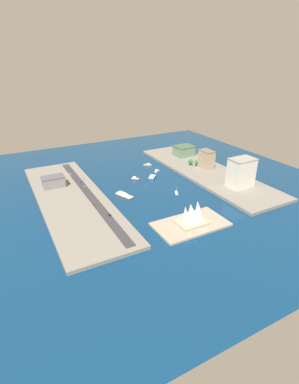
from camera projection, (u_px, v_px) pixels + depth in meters
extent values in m
plane|color=navy|center=(146.00, 185.00, 362.10)|extent=(440.00, 440.00, 0.00)
cube|color=gray|center=(205.00, 171.00, 400.81)|extent=(70.00, 240.00, 3.44)
cube|color=gray|center=(72.00, 200.00, 321.94)|extent=(70.00, 240.00, 3.44)
cube|color=#A89E89|center=(191.00, 224.00, 275.92)|extent=(70.11, 39.63, 2.00)
cube|color=#38383D|center=(89.00, 194.00, 329.67)|extent=(9.35, 228.00, 0.15)
cube|color=blue|center=(152.00, 177.00, 383.11)|extent=(14.87, 15.29, 1.96)
cone|color=blue|center=(153.00, 175.00, 389.75)|extent=(2.49, 2.49, 1.76)
cube|color=white|center=(152.00, 176.00, 380.93)|extent=(7.57, 7.63, 2.51)
cube|color=beige|center=(152.00, 177.00, 382.67)|extent=(14.28, 14.68, 0.10)
cube|color=orange|center=(148.00, 165.00, 427.22)|extent=(11.38, 9.15, 1.38)
cone|color=orange|center=(144.00, 165.00, 427.80)|extent=(1.73, 1.73, 1.24)
cube|color=white|center=(148.00, 164.00, 426.43)|extent=(4.87, 4.23, 1.92)
cube|color=beige|center=(148.00, 164.00, 426.90)|extent=(10.93, 8.78, 0.10)
cube|color=brown|center=(124.00, 196.00, 333.30)|extent=(16.54, 24.81, 1.41)
cone|color=brown|center=(132.00, 199.00, 326.32)|extent=(1.65, 1.65, 1.27)
cube|color=white|center=(122.00, 193.00, 334.81)|extent=(10.31, 13.53, 1.75)
cube|color=beige|center=(124.00, 195.00, 332.98)|extent=(15.88, 23.82, 0.10)
cube|color=red|center=(135.00, 179.00, 378.23)|extent=(10.59, 9.94, 1.52)
cone|color=red|center=(139.00, 179.00, 377.24)|extent=(1.92, 1.92, 1.37)
cube|color=white|center=(134.00, 178.00, 377.59)|extent=(5.29, 5.19, 2.37)
cube|color=beige|center=(135.00, 178.00, 377.89)|extent=(10.17, 9.54, 0.10)
cube|color=white|center=(176.00, 193.00, 340.06)|extent=(6.50, 8.94, 1.13)
cone|color=white|center=(177.00, 195.00, 335.97)|extent=(1.36, 1.36, 1.02)
cube|color=white|center=(176.00, 192.00, 340.34)|extent=(3.92, 4.35, 1.30)
cube|color=beige|center=(176.00, 192.00, 339.80)|extent=(6.24, 8.58, 0.10)
cylinder|color=silver|center=(177.00, 190.00, 337.71)|extent=(0.24, 0.24, 8.16)
cube|color=#999EA3|center=(157.00, 171.00, 403.57)|extent=(10.26, 8.62, 1.41)
cone|color=#999EA3|center=(159.00, 170.00, 407.63)|extent=(1.75, 1.75, 1.27)
cube|color=white|center=(157.00, 170.00, 401.67)|extent=(4.47, 4.33, 2.47)
cube|color=beige|center=(157.00, 171.00, 403.25)|extent=(9.85, 8.28, 0.10)
cube|color=tan|center=(206.00, 160.00, 402.18)|extent=(14.03, 20.91, 24.84)
cube|color=#7C6B55|center=(207.00, 151.00, 396.74)|extent=(14.60, 21.74, 0.80)
cube|color=slate|center=(184.00, 151.00, 456.86)|extent=(28.15, 23.75, 14.39)
cube|color=#47624A|center=(184.00, 146.00, 453.64)|extent=(29.28, 24.70, 0.80)
cube|color=gray|center=(54.00, 182.00, 347.14)|extent=(25.17, 16.79, 12.18)
cube|color=#59595C|center=(53.00, 177.00, 344.39)|extent=(26.18, 17.46, 0.80)
cube|color=silver|center=(241.00, 173.00, 343.92)|extent=(28.63, 20.17, 34.06)
cube|color=#9D9992|center=(243.00, 159.00, 336.52)|extent=(29.77, 20.98, 0.80)
cylinder|color=black|center=(96.00, 206.00, 304.09)|extent=(0.28, 0.65, 0.64)
cylinder|color=black|center=(94.00, 206.00, 303.34)|extent=(0.28, 0.65, 0.64)
cylinder|color=black|center=(95.00, 204.00, 306.56)|extent=(0.28, 0.65, 0.64)
cylinder|color=black|center=(93.00, 205.00, 305.82)|extent=(0.28, 0.65, 0.64)
cube|color=red|center=(95.00, 205.00, 304.82)|extent=(2.01, 4.62, 0.85)
cube|color=#262D38|center=(94.00, 204.00, 304.71)|extent=(1.71, 2.61, 0.48)
cylinder|color=black|center=(83.00, 186.00, 350.92)|extent=(0.28, 0.65, 0.64)
cylinder|color=black|center=(85.00, 185.00, 351.60)|extent=(0.28, 0.65, 0.64)
cylinder|color=black|center=(84.00, 187.00, 348.07)|extent=(0.28, 0.65, 0.64)
cylinder|color=black|center=(85.00, 186.00, 348.75)|extent=(0.28, 0.65, 0.64)
cube|color=yellow|center=(84.00, 186.00, 349.72)|extent=(2.11, 5.06, 0.74)
cube|color=#262D38|center=(84.00, 185.00, 349.23)|extent=(1.79, 2.86, 0.61)
cylinder|color=black|center=(80.00, 182.00, 361.99)|extent=(0.28, 0.65, 0.64)
cylinder|color=black|center=(81.00, 181.00, 362.80)|extent=(0.28, 0.65, 0.64)
cylinder|color=black|center=(81.00, 183.00, 359.65)|extent=(0.28, 0.65, 0.64)
cylinder|color=black|center=(82.00, 182.00, 360.46)|extent=(0.28, 0.65, 0.64)
cube|color=blue|center=(81.00, 182.00, 361.10)|extent=(2.13, 4.37, 0.80)
cube|color=#262D38|center=(81.00, 181.00, 360.65)|extent=(1.82, 2.47, 0.54)
cylinder|color=black|center=(71.00, 174.00, 385.29)|extent=(0.26, 0.65, 0.64)
cylinder|color=black|center=(70.00, 174.00, 384.62)|extent=(0.26, 0.65, 0.64)
cylinder|color=black|center=(70.00, 173.00, 388.21)|extent=(0.26, 0.65, 0.64)
cylinder|color=black|center=(69.00, 173.00, 387.55)|extent=(0.26, 0.65, 0.64)
cube|color=white|center=(70.00, 174.00, 386.30)|extent=(1.93, 5.22, 0.76)
cube|color=#262D38|center=(70.00, 173.00, 386.25)|extent=(1.66, 2.93, 0.49)
cylinder|color=black|center=(108.00, 215.00, 286.93)|extent=(0.25, 0.64, 0.64)
cylinder|color=black|center=(110.00, 214.00, 287.60)|extent=(0.25, 0.64, 0.64)
cylinder|color=black|center=(110.00, 216.00, 284.35)|extent=(0.25, 0.64, 0.64)
cylinder|color=black|center=(111.00, 216.00, 285.02)|extent=(0.25, 0.64, 0.64)
cube|color=black|center=(110.00, 215.00, 285.86)|extent=(1.78, 4.65, 0.73)
cube|color=#262D38|center=(110.00, 214.00, 285.39)|extent=(1.56, 2.61, 0.60)
cylinder|color=black|center=(84.00, 179.00, 363.69)|extent=(0.18, 0.18, 5.50)
cube|color=black|center=(83.00, 177.00, 362.31)|extent=(0.36, 0.36, 1.00)
sphere|color=red|center=(83.00, 176.00, 362.16)|extent=(0.24, 0.24, 0.24)
sphere|color=yellow|center=(83.00, 177.00, 362.31)|extent=(0.24, 0.24, 0.24)
sphere|color=green|center=(83.00, 177.00, 362.46)|extent=(0.24, 0.24, 0.24)
cube|color=#BCAD93|center=(191.00, 222.00, 274.86)|extent=(28.44, 22.81, 3.00)
cone|color=white|center=(198.00, 210.00, 273.34)|extent=(13.43, 10.44, 20.95)
cone|color=white|center=(192.00, 212.00, 270.33)|extent=(15.69, 12.46, 20.33)
cone|color=white|center=(186.00, 214.00, 267.88)|extent=(11.17, 8.94, 18.26)
cylinder|color=brown|center=(190.00, 164.00, 417.42)|extent=(0.50, 0.50, 2.96)
sphere|color=#2D7233|center=(191.00, 162.00, 415.68)|extent=(6.55, 6.55, 6.55)
cylinder|color=brown|center=(197.00, 165.00, 413.25)|extent=(0.50, 0.50, 3.80)
sphere|color=#2D7233|center=(197.00, 162.00, 411.32)|extent=(6.59, 6.59, 6.59)
cylinder|color=brown|center=(202.00, 166.00, 409.73)|extent=(0.50, 0.50, 3.16)
sphere|color=#2D7233|center=(202.00, 164.00, 408.31)|extent=(4.45, 4.45, 4.45)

